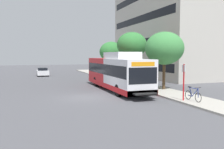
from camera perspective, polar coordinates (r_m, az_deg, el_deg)
ground_plane at (r=26.88m, az=-9.71°, el=-2.61°), size 120.00×120.00×0.00m
sidewalk_curb at (r=27.07m, az=5.81°, el=-2.37°), size 3.00×56.00×0.14m
transit_bus at (r=22.90m, az=1.01°, el=0.49°), size 2.58×12.25×3.65m
bus_stop_sign_pole at (r=17.63m, az=16.89°, el=-1.14°), size 0.10×0.36×2.60m
bicycle_parked at (r=17.77m, az=18.94°, el=-4.68°), size 0.52×1.76×1.02m
street_tree_near_stop at (r=22.95m, az=12.50°, el=6.17°), size 3.65×3.65×5.44m
street_tree_mid_block at (r=30.29m, az=4.79°, el=7.10°), size 3.79×3.79×6.16m
street_tree_far_block at (r=37.24m, az=-0.17°, el=5.49°), size 3.69×3.69×5.36m
parked_car_far_lane at (r=40.76m, az=-16.39°, el=0.65°), size 1.80×4.50×1.33m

